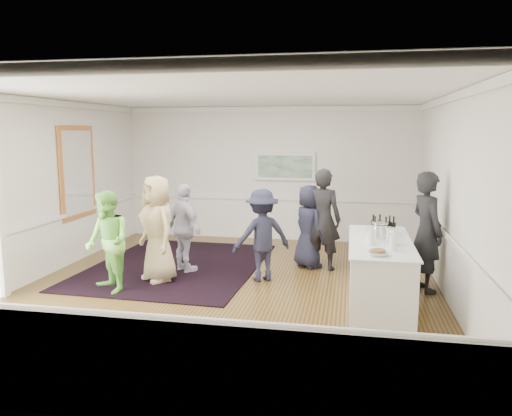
% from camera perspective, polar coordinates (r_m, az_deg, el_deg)
% --- Properties ---
extents(floor, '(8.00, 8.00, 0.00)m').
position_cam_1_polar(floor, '(8.52, -3.03, -9.12)').
color(floor, brown).
rests_on(floor, ground).
extents(ceiling, '(7.00, 8.00, 0.02)m').
position_cam_1_polar(ceiling, '(8.12, -3.22, 12.90)').
color(ceiling, white).
rests_on(ceiling, wall_back).
extents(wall_left, '(0.02, 8.00, 3.20)m').
position_cam_1_polar(wall_left, '(9.62, -23.80, 1.98)').
color(wall_left, white).
rests_on(wall_left, floor).
extents(wall_right, '(0.02, 8.00, 3.20)m').
position_cam_1_polar(wall_right, '(8.08, 21.75, 0.93)').
color(wall_right, white).
rests_on(wall_right, floor).
extents(wall_back, '(7.00, 0.02, 3.20)m').
position_cam_1_polar(wall_back, '(12.07, 1.46, 3.96)').
color(wall_back, white).
rests_on(wall_back, floor).
extents(wall_front, '(7.00, 0.02, 3.20)m').
position_cam_1_polar(wall_front, '(4.45, -15.65, -4.75)').
color(wall_front, white).
rests_on(wall_front, floor).
extents(wainscoting, '(7.00, 8.00, 1.00)m').
position_cam_1_polar(wainscoting, '(8.38, -3.06, -5.86)').
color(wainscoting, white).
rests_on(wainscoting, floor).
extents(mirror, '(0.05, 1.25, 1.85)m').
position_cam_1_polar(mirror, '(10.67, -19.71, 3.89)').
color(mirror, '#D7843F').
rests_on(mirror, wall_left).
extents(landscape_painting, '(1.44, 0.06, 0.66)m').
position_cam_1_polar(landscape_painting, '(11.94, 3.32, 4.76)').
color(landscape_painting, white).
rests_on(landscape_painting, wall_back).
extents(area_rug, '(3.29, 4.23, 0.02)m').
position_cam_1_polar(area_rug, '(9.95, -9.04, -6.51)').
color(area_rug, black).
rests_on(area_rug, floor).
extents(serving_table, '(0.92, 2.43, 0.99)m').
position_cam_1_polar(serving_table, '(7.85, 13.90, -7.13)').
color(serving_table, white).
rests_on(serving_table, floor).
extents(bartender, '(0.72, 0.85, 1.98)m').
position_cam_1_polar(bartender, '(8.61, 18.94, -2.59)').
color(bartender, black).
rests_on(bartender, floor).
extents(guest_tan, '(1.07, 1.05, 1.86)m').
position_cam_1_polar(guest_tan, '(8.85, -11.19, -2.36)').
color(guest_tan, tan).
rests_on(guest_tan, floor).
extents(guest_green, '(1.03, 1.01, 1.68)m').
position_cam_1_polar(guest_green, '(8.45, -16.60, -3.73)').
color(guest_green, '#7ED956').
rests_on(guest_green, floor).
extents(guest_lilac, '(1.01, 0.93, 1.66)m').
position_cam_1_polar(guest_lilac, '(9.36, -8.16, -2.29)').
color(guest_lilac, silver).
rests_on(guest_lilac, floor).
extents(guest_dark_a, '(1.21, 1.05, 1.62)m').
position_cam_1_polar(guest_dark_a, '(8.74, 0.68, -3.13)').
color(guest_dark_a, '#1D1E30').
rests_on(guest_dark_a, floor).
extents(guest_dark_b, '(0.80, 0.62, 1.93)m').
position_cam_1_polar(guest_dark_b, '(9.51, 7.63, -1.28)').
color(guest_dark_b, black).
rests_on(guest_dark_b, floor).
extents(guest_navy, '(0.88, 0.93, 1.60)m').
position_cam_1_polar(guest_navy, '(9.66, 6.04, -2.10)').
color(guest_navy, '#1D1E30').
rests_on(guest_navy, floor).
extents(wine_bottles, '(0.39, 0.29, 0.31)m').
position_cam_1_polar(wine_bottles, '(8.24, 14.28, -1.80)').
color(wine_bottles, black).
rests_on(wine_bottles, serving_table).
extents(juice_pitchers, '(0.44, 0.64, 0.24)m').
position_cam_1_polar(juice_pitchers, '(7.43, 14.38, -3.21)').
color(juice_pitchers, '#6CB942').
rests_on(juice_pitchers, serving_table).
extents(ice_bucket, '(0.26, 0.26, 0.25)m').
position_cam_1_polar(ice_bucket, '(7.87, 13.95, -2.57)').
color(ice_bucket, silver).
rests_on(ice_bucket, serving_table).
extents(nut_bowl, '(0.27, 0.27, 0.07)m').
position_cam_1_polar(nut_bowl, '(6.82, 13.78, -4.97)').
color(nut_bowl, white).
rests_on(nut_bowl, serving_table).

